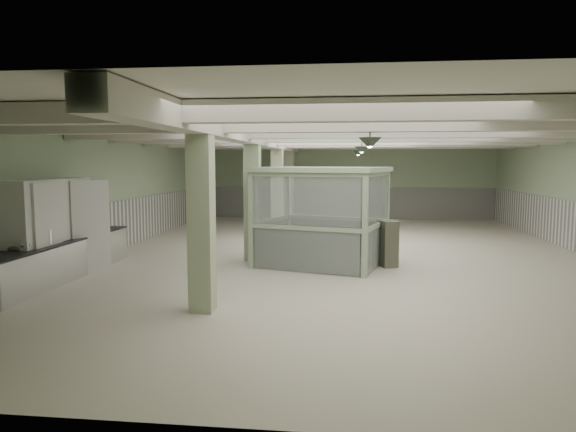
# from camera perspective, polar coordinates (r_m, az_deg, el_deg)

# --- Properties ---
(floor) EXTENTS (20.00, 20.00, 0.00)m
(floor) POSITION_cam_1_polar(r_m,az_deg,el_deg) (15.11, 6.18, -4.33)
(floor) COLOR beige
(floor) RESTS_ON ground
(ceiling) EXTENTS (14.00, 20.00, 0.02)m
(ceiling) POSITION_cam_1_polar(r_m,az_deg,el_deg) (14.90, 6.33, 9.43)
(ceiling) COLOR white
(ceiling) RESTS_ON wall_back
(wall_back) EXTENTS (14.00, 0.02, 3.60)m
(wall_back) POSITION_cam_1_polar(r_m,az_deg,el_deg) (24.88, 6.40, 3.88)
(wall_back) COLOR #9AB38F
(wall_back) RESTS_ON floor
(wall_front) EXTENTS (14.00, 0.02, 3.60)m
(wall_front) POSITION_cam_1_polar(r_m,az_deg,el_deg) (4.95, 5.53, -4.43)
(wall_front) COLOR #9AB38F
(wall_front) RESTS_ON floor
(wall_left) EXTENTS (0.02, 20.00, 3.60)m
(wall_left) POSITION_cam_1_polar(r_m,az_deg,el_deg) (16.49, -18.89, 2.55)
(wall_left) COLOR #9AB38F
(wall_left) RESTS_ON floor
(wainscot_left) EXTENTS (0.05, 19.90, 1.50)m
(wainscot_left) POSITION_cam_1_polar(r_m,az_deg,el_deg) (16.57, -18.69, -1.08)
(wainscot_left) COLOR white
(wainscot_left) RESTS_ON floor
(wainscot_back) EXTENTS (13.90, 0.05, 1.50)m
(wainscot_back) POSITION_cam_1_polar(r_m,az_deg,el_deg) (24.92, 6.37, 1.46)
(wainscot_back) COLOR white
(wainscot_back) RESTS_ON floor
(girder) EXTENTS (0.45, 19.90, 0.40)m
(girder) POSITION_cam_1_polar(r_m,az_deg,el_deg) (15.11, -3.31, 8.57)
(girder) COLOR beige
(girder) RESTS_ON ceiling
(beam_a) EXTENTS (13.90, 0.35, 0.32)m
(beam_a) POSITION_cam_1_polar(r_m,az_deg,el_deg) (7.40, 6.03, 11.59)
(beam_a) COLOR beige
(beam_a) RESTS_ON ceiling
(beam_b) EXTENTS (13.90, 0.35, 0.32)m
(beam_b) POSITION_cam_1_polar(r_m,az_deg,el_deg) (9.89, 6.18, 10.16)
(beam_b) COLOR beige
(beam_b) RESTS_ON ceiling
(beam_c) EXTENTS (13.90, 0.35, 0.32)m
(beam_c) POSITION_cam_1_polar(r_m,az_deg,el_deg) (12.39, 6.27, 9.31)
(beam_c) COLOR beige
(beam_c) RESTS_ON ceiling
(beam_d) EXTENTS (13.90, 0.35, 0.32)m
(beam_d) POSITION_cam_1_polar(r_m,az_deg,el_deg) (14.89, 6.32, 8.74)
(beam_d) COLOR beige
(beam_d) RESTS_ON ceiling
(beam_e) EXTENTS (13.90, 0.35, 0.32)m
(beam_e) POSITION_cam_1_polar(r_m,az_deg,el_deg) (17.38, 6.37, 8.33)
(beam_e) COLOR beige
(beam_e) RESTS_ON ceiling
(beam_f) EXTENTS (13.90, 0.35, 0.32)m
(beam_f) POSITION_cam_1_polar(r_m,az_deg,el_deg) (19.88, 6.40, 8.03)
(beam_f) COLOR beige
(beam_f) RESTS_ON ceiling
(beam_g) EXTENTS (13.90, 0.35, 0.32)m
(beam_g) POSITION_cam_1_polar(r_m,az_deg,el_deg) (22.38, 6.42, 7.80)
(beam_g) COLOR beige
(beam_g) RESTS_ON ceiling
(column_a) EXTENTS (0.42, 0.42, 3.60)m
(column_a) POSITION_cam_1_polar(r_m,az_deg,el_deg) (9.28, -9.62, 0.37)
(column_a) COLOR #ACBB97
(column_a) RESTS_ON floor
(column_b) EXTENTS (0.42, 0.42, 3.60)m
(column_b) POSITION_cam_1_polar(r_m,az_deg,el_deg) (14.13, -3.97, 2.34)
(column_b) COLOR #ACBB97
(column_b) RESTS_ON floor
(column_c) EXTENTS (0.42, 0.42, 3.60)m
(column_c) POSITION_cam_1_polar(r_m,az_deg,el_deg) (19.06, -1.22, 3.29)
(column_c) COLOR #ACBB97
(column_c) RESTS_ON floor
(column_d) EXTENTS (0.42, 0.42, 3.60)m
(column_d) POSITION_cam_1_polar(r_m,az_deg,el_deg) (23.03, 0.13, 3.75)
(column_d) COLOR #ACBB97
(column_d) RESTS_ON floor
(pendant_front) EXTENTS (0.44, 0.44, 0.22)m
(pendant_front) POSITION_cam_1_polar(r_m,az_deg,el_deg) (9.88, 9.08, 7.98)
(pendant_front) COLOR #29362B
(pendant_front) RESTS_ON ceiling
(pendant_mid) EXTENTS (0.44, 0.44, 0.22)m
(pendant_mid) POSITION_cam_1_polar(r_m,az_deg,el_deg) (15.38, 8.20, 7.24)
(pendant_mid) COLOR #29362B
(pendant_mid) RESTS_ON ceiling
(pendant_back) EXTENTS (0.44, 0.44, 0.22)m
(pendant_back) POSITION_cam_1_polar(r_m,az_deg,el_deg) (20.38, 7.81, 6.92)
(pendant_back) COLOR #29362B
(pendant_back) RESTS_ON ceiling
(prep_counter) EXTENTS (0.93, 5.37, 0.91)m
(prep_counter) POSITION_cam_1_polar(r_m,az_deg,el_deg) (13.07, -24.07, -4.38)
(prep_counter) COLOR silver
(prep_counter) RESTS_ON floor
(pitcher_near) EXTENTS (0.21, 0.23, 0.27)m
(pitcher_near) POSITION_cam_1_polar(r_m,az_deg,el_deg) (11.77, -27.26, -2.78)
(pitcher_near) COLOR silver
(pitcher_near) RESTS_ON prep_counter
(pitcher_far) EXTENTS (0.26, 0.29, 0.32)m
(pitcher_far) POSITION_cam_1_polar(r_m,az_deg,el_deg) (11.74, -27.18, -2.69)
(pitcher_far) COLOR silver
(pitcher_far) RESTS_ON prep_counter
(veg_colander) EXTENTS (0.49, 0.49, 0.20)m
(veg_colander) POSITION_cam_1_polar(r_m,az_deg,el_deg) (11.91, -27.74, -2.88)
(veg_colander) COLOR #3C3C40
(veg_colander) RESTS_ON prep_counter
(orange_bowl) EXTENTS (0.27, 0.27, 0.08)m
(orange_bowl) POSITION_cam_1_polar(r_m,az_deg,el_deg) (12.89, -24.91, -2.40)
(orange_bowl) COLOR #B2B2B7
(orange_bowl) RESTS_ON prep_counter
(walkin_cooler) EXTENTS (1.10, 2.66, 2.44)m
(walkin_cooler) POSITION_cam_1_polar(r_m,az_deg,el_deg) (12.86, -24.93, -1.16)
(walkin_cooler) COLOR silver
(walkin_cooler) RESTS_ON floor
(guard_booth) EXTENTS (3.81, 3.47, 2.57)m
(guard_booth) POSITION_cam_1_polar(r_m,az_deg,el_deg) (13.54, 3.79, 1.94)
(guard_booth) COLOR #99B490
(guard_booth) RESTS_ON floor
(filing_cabinet) EXTENTS (0.56, 0.65, 1.20)m
(filing_cabinet) POSITION_cam_1_polar(r_m,az_deg,el_deg) (13.56, 10.99, -3.02)
(filing_cabinet) COLOR #5B5D4D
(filing_cabinet) RESTS_ON floor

